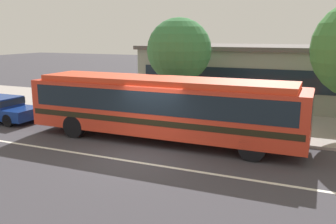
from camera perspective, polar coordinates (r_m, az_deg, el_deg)
The scene contains 9 objects.
ground_plane at distance 13.98m, azimuth -3.98°, elevation -6.74°, with size 120.00×120.00×0.00m, color #3C393F.
sidewalk_slab at distance 20.59m, azimuth 5.58°, elevation -0.43°, with size 60.00×8.00×0.12m, color #A19791.
lane_stripe_center at distance 13.32m, azimuth -5.58°, elevation -7.73°, with size 56.00×0.16×0.01m, color silver.
transit_bus at distance 15.42m, azimuth -0.85°, elevation 1.18°, with size 11.91×2.61×2.72m.
pedestrian_waiting_near_sign at distance 19.92m, azimuth -7.87°, elevation 2.14°, with size 0.48×0.48×1.67m.
pedestrian_walking_along_curb at distance 18.39m, azimuth -1.47°, elevation 1.41°, with size 0.47×0.47×1.68m.
bus_stop_sign at distance 16.00m, azimuth 15.07°, elevation 1.27°, with size 0.08×0.44×2.32m.
street_tree_near_stop at distance 19.98m, azimuth 1.76°, elevation 9.60°, with size 3.50×3.50×5.28m.
station_building at distance 25.07m, azimuth 14.66°, elevation 5.75°, with size 15.30×7.70×3.79m.
Camera 1 is at (6.16, -11.71, 4.51)m, focal length 38.87 mm.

